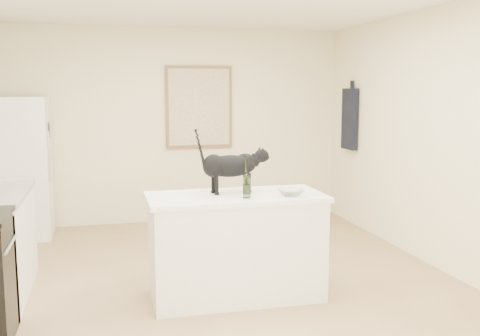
# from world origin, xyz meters

# --- Properties ---
(floor) EXTENTS (5.50, 5.50, 0.00)m
(floor) POSITION_xyz_m (0.00, 0.00, 0.00)
(floor) COLOR tan
(floor) RESTS_ON ground
(wall_back) EXTENTS (4.50, 0.00, 4.50)m
(wall_back) POSITION_xyz_m (0.00, 2.75, 1.30)
(wall_back) COLOR beige
(wall_back) RESTS_ON ground
(wall_front) EXTENTS (4.50, 0.00, 4.50)m
(wall_front) POSITION_xyz_m (0.00, -2.75, 1.30)
(wall_front) COLOR beige
(wall_front) RESTS_ON ground
(wall_right) EXTENTS (0.00, 5.50, 5.50)m
(wall_right) POSITION_xyz_m (2.25, 0.00, 1.30)
(wall_right) COLOR beige
(wall_right) RESTS_ON ground
(island_base) EXTENTS (1.44, 0.67, 0.86)m
(island_base) POSITION_xyz_m (0.10, -0.20, 0.43)
(island_base) COLOR white
(island_base) RESTS_ON floor
(island_top) EXTENTS (1.50, 0.70, 0.04)m
(island_top) POSITION_xyz_m (0.10, -0.20, 0.88)
(island_top) COLOR white
(island_top) RESTS_ON island_base
(fridge) EXTENTS (0.68, 0.68, 1.70)m
(fridge) POSITION_xyz_m (-1.95, 2.35, 0.85)
(fridge) COLOR white
(fridge) RESTS_ON floor
(artwork_frame) EXTENTS (0.90, 0.03, 1.10)m
(artwork_frame) POSITION_xyz_m (0.30, 2.72, 1.55)
(artwork_frame) COLOR brown
(artwork_frame) RESTS_ON wall_back
(artwork_canvas) EXTENTS (0.82, 0.00, 1.02)m
(artwork_canvas) POSITION_xyz_m (0.30, 2.70, 1.55)
(artwork_canvas) COLOR beige
(artwork_canvas) RESTS_ON wall_back
(hanging_garment) EXTENTS (0.08, 0.34, 0.80)m
(hanging_garment) POSITION_xyz_m (2.19, 2.05, 1.40)
(hanging_garment) COLOR black
(hanging_garment) RESTS_ON wall_right
(black_cat) EXTENTS (0.62, 0.27, 0.42)m
(black_cat) POSITION_xyz_m (0.07, -0.11, 1.11)
(black_cat) COLOR black
(black_cat) RESTS_ON island_top
(wine_bottle) EXTENTS (0.09, 0.09, 0.31)m
(wine_bottle) POSITION_xyz_m (0.15, -0.36, 1.05)
(wine_bottle) COLOR #2F5622
(wine_bottle) RESTS_ON island_top
(glass_bowl) EXTENTS (0.27, 0.27, 0.06)m
(glass_bowl) POSITION_xyz_m (0.54, -0.36, 0.93)
(glass_bowl) COLOR silver
(glass_bowl) RESTS_ON island_top
(fridge_paper) EXTENTS (0.05, 0.13, 0.18)m
(fridge_paper) POSITION_xyz_m (-1.60, 2.35, 1.30)
(fridge_paper) COLOR beige
(fridge_paper) RESTS_ON fridge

